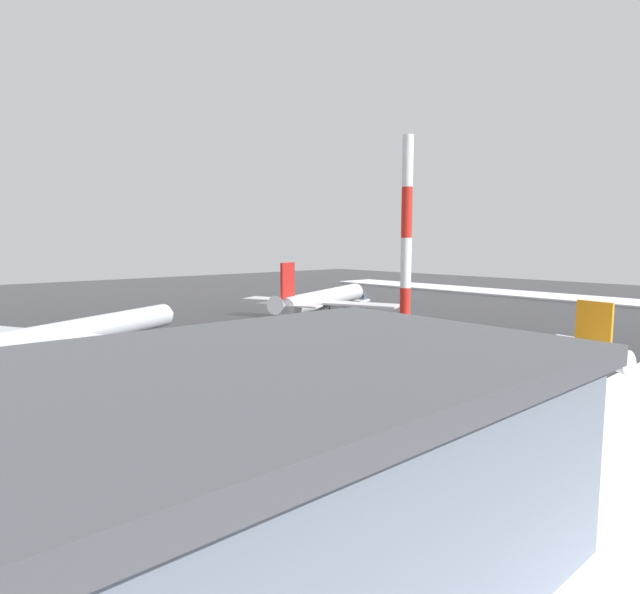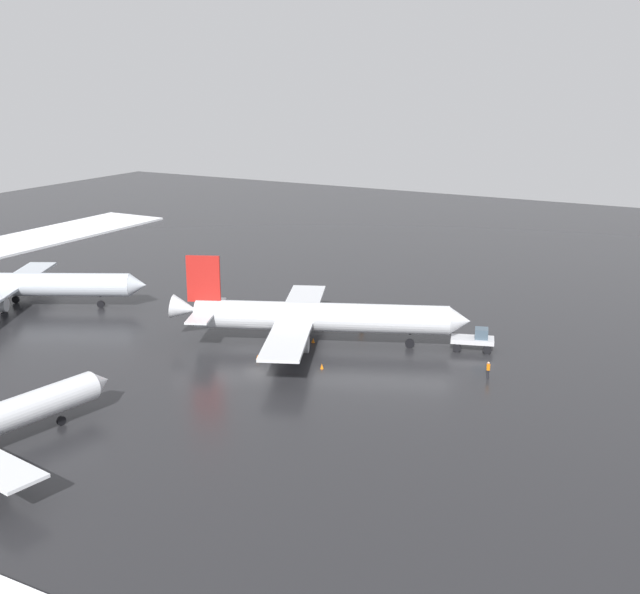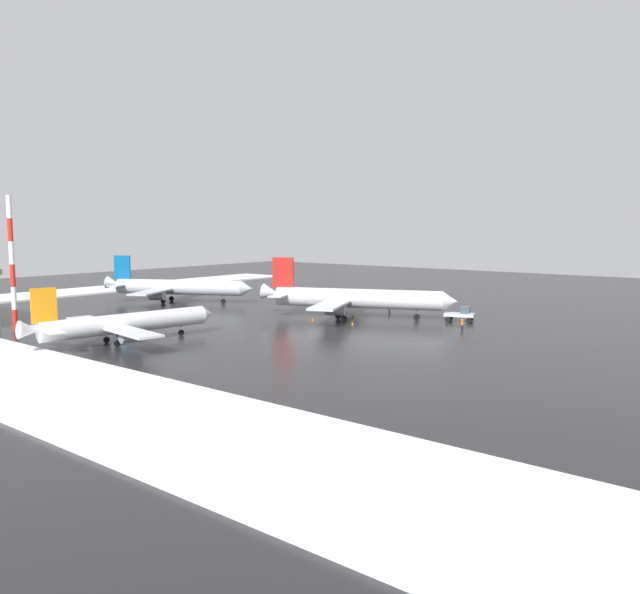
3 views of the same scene
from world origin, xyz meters
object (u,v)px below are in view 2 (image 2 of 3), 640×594
Objects in this scene: ground_crew_near_tug at (362,319)px; traffic_cone_wingtip_side at (322,366)px; traffic_cone_near_nose at (313,340)px; airplane_parked_starboard at (314,317)px; pushback_tug at (475,339)px; ground_crew_mid_apron at (488,369)px; airplane_far_rear at (22,284)px; traffic_cone_mid_line at (258,357)px.

ground_crew_near_tug reaches higher than traffic_cone_wingtip_side.
airplane_parked_starboard is at bearing -53.47° from traffic_cone_near_nose.
pushback_tug is at bearing 20.39° from traffic_cone_near_nose.
airplane_parked_starboard is at bearing 9.82° from ground_crew_mid_apron.
pushback_tug is 9.17× the size of traffic_cone_near_nose.
airplane_far_rear is 57.15m from pushback_tug.
airplane_parked_starboard reaches higher than traffic_cone_near_nose.
pushback_tug reaches higher than ground_crew_near_tug.
airplane_parked_starboard is at bearing -20.25° from airplane_far_rear.
traffic_cone_mid_line is at bearing -161.40° from pushback_tug.
airplane_parked_starboard is 18.44× the size of ground_crew_near_tug.
pushback_tug is at bearing 47.42° from traffic_cone_wingtip_side.
airplane_parked_starboard reaches higher than traffic_cone_wingtip_side.
pushback_tug reaches higher than traffic_cone_near_nose.
traffic_cone_wingtip_side is (2.51, -14.65, -0.70)m from ground_crew_near_tug.
traffic_cone_wingtip_side is (4.73, -6.74, 0.00)m from traffic_cone_near_nose.
traffic_cone_near_nose is at bearing 103.67° from airplane_parked_starboard.
traffic_cone_near_nose and traffic_cone_wingtip_side have the same top height.
airplane_far_rear is 44.17m from traffic_cone_wingtip_side.
pushback_tug reaches higher than ground_crew_mid_apron.
pushback_tug is 23.54m from traffic_cone_mid_line.
traffic_cone_mid_line is 1.00× the size of traffic_cone_wingtip_side.
ground_crew_near_tug is (41.56, 13.31, -2.08)m from airplane_far_rear.
ground_crew_near_tug is 16.21m from traffic_cone_mid_line.
ground_crew_mid_apron is 20.41m from traffic_cone_near_nose.
traffic_cone_near_nose is at bearing 125.06° from traffic_cone_wingtip_side.
traffic_cone_near_nose is (-16.60, -6.17, -1.01)m from pushback_tug.
pushback_tug reaches higher than traffic_cone_wingtip_side.
airplane_parked_starboard is 57.33× the size of traffic_cone_wingtip_side.
pushback_tug is 17.57m from traffic_cone_wingtip_side.
pushback_tug is at bearing -51.41° from ground_crew_mid_apron.
airplane_parked_starboard reaches higher than traffic_cone_mid_line.
airplane_far_rear is 37.04m from traffic_cone_mid_line.
airplane_parked_starboard is 57.33× the size of traffic_cone_mid_line.
pushback_tug reaches higher than traffic_cone_mid_line.
ground_crew_near_tug is at bearing 55.22° from airplane_parked_starboard.
airplane_parked_starboard is 8.15m from traffic_cone_mid_line.
airplane_parked_starboard reaches higher than ground_crew_mid_apron.
traffic_cone_mid_line is at bearing -79.49° from ground_crew_near_tug.
pushback_tug is (55.93, 11.58, -1.76)m from airplane_far_rear.
ground_crew_mid_apron is (18.13, -9.14, 0.00)m from ground_crew_near_tug.
airplane_parked_starboard is 18.44× the size of ground_crew_mid_apron.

